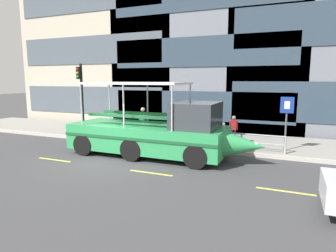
{
  "coord_description": "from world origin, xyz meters",
  "views": [
    {
      "loc": [
        7.21,
        -10.63,
        3.54
      ],
      "look_at": [
        1.71,
        2.37,
        1.3
      ],
      "focal_mm": 31.28,
      "sensor_mm": 36.0,
      "label": 1
    }
  ],
  "objects_px": {
    "traffic_light_pole": "(81,92)",
    "parking_sign": "(287,114)",
    "duck_tour_boat": "(158,133)",
    "pedestrian_mid_left": "(173,124)",
    "pedestrian_mid_right": "(143,119)",
    "pedestrian_near_bow": "(234,127)"
  },
  "relations": [
    {
      "from": "traffic_light_pole",
      "to": "parking_sign",
      "type": "bearing_deg",
      "value": 2.56
    },
    {
      "from": "duck_tour_boat",
      "to": "pedestrian_mid_left",
      "type": "height_order",
      "value": "duck_tour_boat"
    },
    {
      "from": "parking_sign",
      "to": "duck_tour_boat",
      "type": "height_order",
      "value": "duck_tour_boat"
    },
    {
      "from": "duck_tour_boat",
      "to": "parking_sign",
      "type": "bearing_deg",
      "value": 26.76
    },
    {
      "from": "parking_sign",
      "to": "traffic_light_pole",
      "type": "bearing_deg",
      "value": -177.44
    },
    {
      "from": "pedestrian_mid_left",
      "to": "pedestrian_mid_right",
      "type": "height_order",
      "value": "pedestrian_mid_right"
    },
    {
      "from": "pedestrian_near_bow",
      "to": "pedestrian_mid_right",
      "type": "distance_m",
      "value": 5.27
    },
    {
      "from": "traffic_light_pole",
      "to": "pedestrian_near_bow",
      "type": "bearing_deg",
      "value": 6.27
    },
    {
      "from": "traffic_light_pole",
      "to": "duck_tour_boat",
      "type": "xyz_separation_m",
      "value": [
        6.11,
        -2.23,
        -1.68
      ]
    },
    {
      "from": "parking_sign",
      "to": "pedestrian_near_bow",
      "type": "xyz_separation_m",
      "value": [
        -2.54,
        0.47,
        -0.84
      ]
    },
    {
      "from": "parking_sign",
      "to": "pedestrian_mid_right",
      "type": "relative_size",
      "value": 1.46
    },
    {
      "from": "pedestrian_mid_left",
      "to": "pedestrian_mid_right",
      "type": "xyz_separation_m",
      "value": [
        -2.03,
        0.33,
        0.12
      ]
    },
    {
      "from": "traffic_light_pole",
      "to": "pedestrian_mid_left",
      "type": "distance_m",
      "value": 6.03
    },
    {
      "from": "parking_sign",
      "to": "pedestrian_mid_left",
      "type": "xyz_separation_m",
      "value": [
        -5.78,
        -0.02,
        -0.8
      ]
    },
    {
      "from": "traffic_light_pole",
      "to": "pedestrian_mid_left",
      "type": "xyz_separation_m",
      "value": [
        5.78,
        0.49,
        -1.66
      ]
    },
    {
      "from": "parking_sign",
      "to": "pedestrian_mid_left",
      "type": "bearing_deg",
      "value": -179.77
    },
    {
      "from": "pedestrian_near_bow",
      "to": "pedestrian_mid_left",
      "type": "distance_m",
      "value": 3.27
    },
    {
      "from": "duck_tour_boat",
      "to": "pedestrian_mid_right",
      "type": "height_order",
      "value": "duck_tour_boat"
    },
    {
      "from": "duck_tour_boat",
      "to": "pedestrian_mid_right",
      "type": "bearing_deg",
      "value": 127.72
    },
    {
      "from": "pedestrian_mid_left",
      "to": "pedestrian_mid_right",
      "type": "bearing_deg",
      "value": 170.71
    },
    {
      "from": "duck_tour_boat",
      "to": "pedestrian_mid_left",
      "type": "relative_size",
      "value": 5.92
    },
    {
      "from": "parking_sign",
      "to": "pedestrian_near_bow",
      "type": "bearing_deg",
      "value": 169.49
    }
  ]
}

